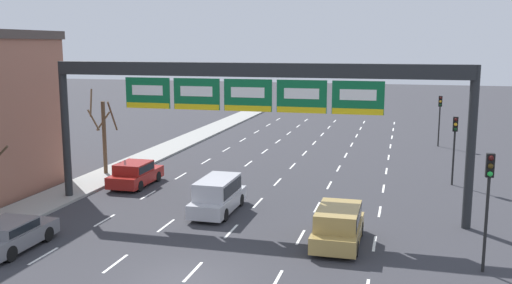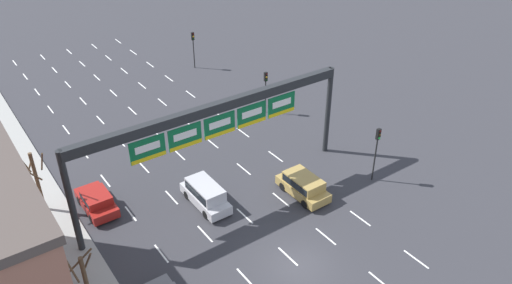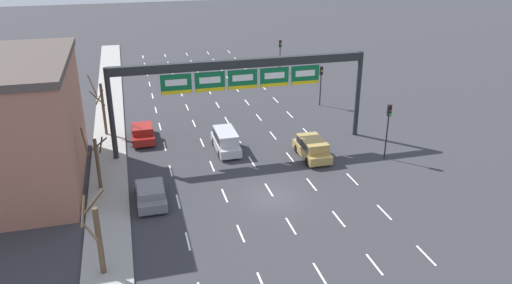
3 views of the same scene
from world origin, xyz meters
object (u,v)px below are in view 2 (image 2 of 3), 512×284
Objects in this scene: traffic_light_mid_block at (266,84)px; traffic_light_near_gantry at (377,144)px; suv_silver at (205,193)px; tree_bare_second at (85,278)px; traffic_light_far_end at (193,43)px; sign_gantry at (217,119)px; tree_bare_closest at (36,178)px; suv_gold at (303,185)px; car_red at (97,201)px.

traffic_light_near_gantry is at bearing -89.51° from traffic_light_mid_block.
suv_silver is 11.29m from tree_bare_second.
traffic_light_near_gantry is 28.20m from traffic_light_far_end.
traffic_light_near_gantry reaches higher than traffic_light_mid_block.
tree_bare_second is (-10.27, -4.47, 1.39)m from suv_silver.
tree_bare_closest is at bearing 153.98° from sign_gantry.
suv_silver is (-6.62, 3.24, 0.08)m from suv_gold.
suv_gold is 6.47m from traffic_light_near_gantry.
traffic_light_mid_block is at bearing 7.96° from tree_bare_closest.
tree_bare_second is at bearing -157.25° from sign_gantry.
traffic_light_far_end is (12.13, 23.27, 2.10)m from suv_silver.
suv_gold is at bearing -114.32° from traffic_light_mid_block.
car_red is at bearing -32.76° from tree_bare_closest.
tree_bare_closest is (-16.61, 9.39, 2.02)m from suv_gold.
car_red is 0.92× the size of traffic_light_near_gantry.
tree_bare_second is (-3.52, -8.53, 1.60)m from car_red.
sign_gantry is 10.70m from car_red.
traffic_light_near_gantry is at bearing -26.66° from sign_gantry.
suv_silver is 11.89m from tree_bare_closest.
suv_silver reaches higher than suv_gold.
car_red is 4.41m from tree_bare_closest.
traffic_light_far_end is at bearing 62.47° from suv_silver.
tree_bare_second is at bearing -91.52° from tree_bare_closest.
traffic_light_far_end is at bearing 65.15° from sign_gantry.
traffic_light_far_end is at bearing 51.08° from tree_bare_second.
traffic_light_mid_block is at bearing 37.04° from suv_silver.
car_red is at bearing -134.51° from traffic_light_far_end.
traffic_light_mid_block is 26.40m from tree_bare_second.
traffic_light_near_gantry is 0.83× the size of tree_bare_closest.
suv_gold is 1.03× the size of traffic_light_mid_block.
tree_bare_second is (-22.66, 0.46, -0.93)m from traffic_light_near_gantry.
car_red is at bearing 154.84° from traffic_light_near_gantry.
tree_bare_closest is at bearing -142.25° from traffic_light_far_end.
tree_bare_second is (-11.85, -4.97, -4.09)m from sign_gantry.
traffic_light_mid_block is (10.69, 8.76, -3.42)m from sign_gantry.
suv_gold is 0.94× the size of suv_silver.
car_red is 0.93× the size of tree_bare_second.
car_red is at bearing -164.72° from traffic_light_mid_block.
sign_gantry is 4.74× the size of tree_bare_second.
suv_gold is at bearing -26.09° from suv_silver.
sign_gantry is 13.35m from tree_bare_closest.
traffic_light_mid_block reaches higher than suv_silver.
car_red is 7.88m from suv_silver.
traffic_light_near_gantry is at bearing -16.30° from suv_gold.
traffic_light_mid_block reaches higher than car_red.
suv_gold is 0.95× the size of tree_bare_second.
traffic_light_mid_block is at bearing 90.49° from traffic_light_near_gantry.
traffic_light_near_gantry is 24.97m from tree_bare_closest.
traffic_light_far_end is at bearing 78.26° from suv_gold.
suv_gold is 13.88m from traffic_light_mid_block.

